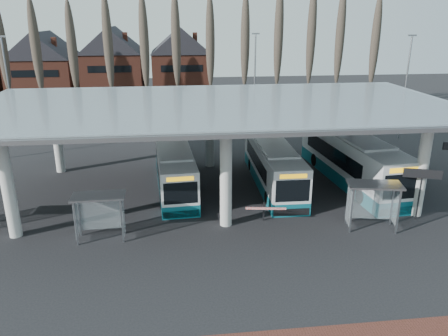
{
  "coord_description": "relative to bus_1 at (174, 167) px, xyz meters",
  "views": [
    {
      "loc": [
        -2.87,
        -20.88,
        11.75
      ],
      "look_at": [
        0.42,
        7.0,
        2.02
      ],
      "focal_mm": 35.0,
      "sensor_mm": 36.0,
      "label": 1
    }
  ],
  "objects": [
    {
      "name": "ground",
      "position": [
        2.95,
        -9.16,
        -1.45
      ],
      "size": [
        140.0,
        140.0,
        0.0
      ],
      "primitive_type": "plane",
      "color": "black",
      "rests_on": "ground"
    },
    {
      "name": "station_canopy",
      "position": [
        2.95,
        -1.16,
        4.24
      ],
      "size": [
        32.0,
        16.0,
        6.34
      ],
      "color": "beige",
      "rests_on": "ground"
    },
    {
      "name": "poplar_row",
      "position": [
        2.95,
        23.84,
        7.33
      ],
      "size": [
        45.1,
        1.1,
        14.5
      ],
      "color": "#473D33",
      "rests_on": "ground"
    },
    {
      "name": "townhouse_row",
      "position": [
        -12.8,
        34.84,
        4.49
      ],
      "size": [
        36.8,
        10.3,
        12.25
      ],
      "color": "brown",
      "rests_on": "ground"
    },
    {
      "name": "lamp_post_a",
      "position": [
        -15.05,
        12.84,
        3.89
      ],
      "size": [
        0.8,
        0.16,
        10.17
      ],
      "color": "slate",
      "rests_on": "ground"
    },
    {
      "name": "lamp_post_b",
      "position": [
        8.95,
        16.84,
        3.89
      ],
      "size": [
        0.8,
        0.16,
        10.17
      ],
      "color": "slate",
      "rests_on": "ground"
    },
    {
      "name": "lamp_post_c",
      "position": [
        22.95,
        10.84,
        3.89
      ],
      "size": [
        0.8,
        0.16,
        10.17
      ],
      "color": "slate",
      "rests_on": "ground"
    },
    {
      "name": "bus_1",
      "position": [
        0.0,
        0.0,
        0.0
      ],
      "size": [
        3.03,
        11.18,
        3.07
      ],
      "rotation": [
        0.0,
        0.0,
        0.06
      ],
      "color": "silver",
      "rests_on": "ground"
    },
    {
      "name": "bus_2",
      "position": [
        7.2,
        -0.37,
        0.04
      ],
      "size": [
        2.59,
        11.4,
        3.16
      ],
      "rotation": [
        0.0,
        0.0,
        -0.01
      ],
      "color": "silver",
      "rests_on": "ground"
    },
    {
      "name": "bus_3",
      "position": [
        13.18,
        -0.31,
        0.25
      ],
      "size": [
        3.8,
        13.16,
        3.61
      ],
      "rotation": [
        0.0,
        0.0,
        0.08
      ],
      "color": "silver",
      "rests_on": "ground"
    },
    {
      "name": "shelter_1",
      "position": [
        -4.15,
        -7.45,
        0.47
      ],
      "size": [
        2.87,
        1.48,
        2.64
      ],
      "rotation": [
        0.0,
        0.0,
        0.02
      ],
      "color": "gray",
      "rests_on": "ground"
    },
    {
      "name": "shelter_2",
      "position": [
        11.34,
        -7.98,
        0.59
      ],
      "size": [
        3.25,
        2.07,
        2.8
      ],
      "rotation": [
        0.0,
        0.0,
        -0.2
      ],
      "color": "gray",
      "rests_on": "ground"
    },
    {
      "name": "info_sign_0",
      "position": [
        14.63,
        -7.29,
        1.27
      ],
      "size": [
        2.09,
        0.84,
        3.24
      ],
      "rotation": [
        0.0,
        0.0,
        -0.34
      ],
      "color": "black",
      "rests_on": "ground"
    },
    {
      "name": "barrier",
      "position": [
        5.31,
        -6.78,
        -0.52
      ],
      "size": [
        2.39,
        0.82,
        1.2
      ],
      "rotation": [
        0.0,
        0.0,
        -0.15
      ],
      "color": "black",
      "rests_on": "ground"
    }
  ]
}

